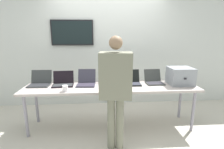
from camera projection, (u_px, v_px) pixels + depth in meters
name	position (u px, v px, depth m)	size (l,w,h in m)	color
ground	(111.00, 127.00, 3.24)	(8.00, 8.00, 0.04)	beige
back_wall	(107.00, 48.00, 4.03)	(8.00, 0.11, 2.64)	silver
workbench	(111.00, 89.00, 3.07)	(2.98, 0.70, 0.77)	#B2A6A2
equipment_box	(180.00, 76.00, 3.13)	(0.41, 0.38, 0.30)	gray
laptop_station_0	(40.00, 82.00, 3.09)	(0.37, 0.33, 0.25)	#373A3B
laptop_station_1	(63.00, 82.00, 3.09)	(0.38, 0.33, 0.23)	black
laptop_station_2	(86.00, 81.00, 3.12)	(0.34, 0.37, 0.25)	#353442
laptop_station_3	(108.00, 81.00, 3.16)	(0.38, 0.41, 0.25)	#ADB7B4
laptop_station_4	(132.00, 81.00, 3.18)	(0.31, 0.34, 0.24)	black
laptop_station_5	(154.00, 80.00, 3.22)	(0.32, 0.34, 0.24)	#3A3D3B
person	(116.00, 84.00, 2.41)	(0.48, 0.62, 1.63)	slate
coffee_mug	(65.00, 88.00, 2.76)	(0.09, 0.09, 0.10)	white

